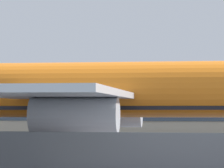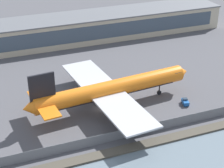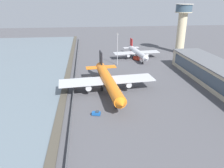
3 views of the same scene
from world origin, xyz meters
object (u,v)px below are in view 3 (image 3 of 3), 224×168
ops_van (136,58)px  apron_light_mast_apron_west (117,48)px  control_tower (182,23)px  passenger_jet_silver (137,52)px  baggage_tug (96,113)px  cargo_jet_orange (108,81)px

ops_van → apron_light_mast_apron_west: (11.13, -15.32, 10.41)m
apron_light_mast_apron_west → ops_van: bearing=126.0°
control_tower → apron_light_mast_apron_west: control_tower is taller
passenger_jet_silver → control_tower: size_ratio=1.00×
baggage_tug → passenger_jet_silver: bearing=156.8°
passenger_jet_silver → apron_light_mast_apron_west: size_ratio=1.91×
cargo_jet_orange → ops_van: (-54.64, 26.12, -4.46)m
baggage_tug → cargo_jet_orange: bearing=162.6°
baggage_tug → apron_light_mast_apron_west: size_ratio=0.17×
cargo_jet_orange → ops_van: bearing=154.5°
control_tower → apron_light_mast_apron_west: 62.97m
baggage_tug → apron_light_mast_apron_west: (-64.80, 17.46, 10.88)m
passenger_jet_silver → ops_van: bearing=-20.4°
cargo_jet_orange → control_tower: control_tower is taller
control_tower → passenger_jet_silver: bearing=-69.5°
cargo_jet_orange → passenger_jet_silver: 64.10m
control_tower → apron_light_mast_apron_west: bearing=-62.3°
ops_van → passenger_jet_silver: bearing=159.6°
baggage_tug → ops_van: size_ratio=0.63×
passenger_jet_silver → ops_van: 4.92m
baggage_tug → apron_light_mast_apron_west: apron_light_mast_apron_west is taller
cargo_jet_orange → baggage_tug: size_ratio=14.90×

